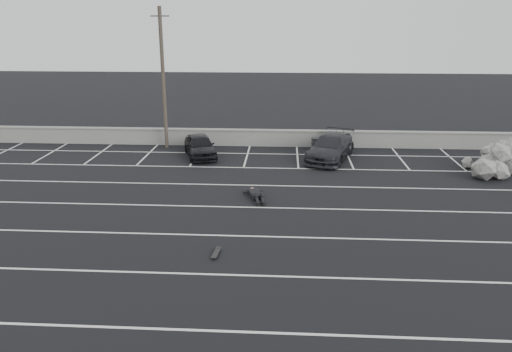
# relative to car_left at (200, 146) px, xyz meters

# --- Properties ---
(ground) EXTENTS (120.00, 120.00, 0.00)m
(ground) POSITION_rel_car_left_xyz_m (1.76, -11.18, -0.66)
(ground) COLOR black
(ground) RESTS_ON ground
(seawall) EXTENTS (50.00, 0.45, 1.06)m
(seawall) POSITION_rel_car_left_xyz_m (1.76, 2.82, -0.11)
(seawall) COLOR gray
(seawall) RESTS_ON ground
(stall_lines) EXTENTS (36.00, 20.05, 0.01)m
(stall_lines) POSITION_rel_car_left_xyz_m (1.67, -6.78, -0.66)
(stall_lines) COLOR silver
(stall_lines) RESTS_ON ground
(car_left) EXTENTS (2.70, 4.18, 1.32)m
(car_left) POSITION_rel_car_left_xyz_m (0.00, 0.00, 0.00)
(car_left) COLOR black
(car_left) RESTS_ON ground
(car_right) EXTENTS (3.52, 5.34, 1.44)m
(car_right) POSITION_rel_car_left_xyz_m (7.63, -0.18, 0.06)
(car_right) COLOR #232329
(car_right) RESTS_ON ground
(utility_pole) EXTENTS (1.14, 0.23, 8.52)m
(utility_pole) POSITION_rel_car_left_xyz_m (-2.47, 2.02, 3.65)
(utility_pole) COLOR #4C4238
(utility_pole) RESTS_ON ground
(trash_bin) EXTENTS (0.67, 0.67, 0.82)m
(trash_bin) POSITION_rel_car_left_xyz_m (6.87, 1.67, -0.24)
(trash_bin) COLOR #29292C
(trash_bin) RESTS_ON ground
(riprap_pile) EXTENTS (5.06, 4.14, 1.36)m
(riprap_pile) POSITION_rel_car_left_xyz_m (16.87, -2.51, -0.11)
(riprap_pile) COLOR #9F9D95
(riprap_pile) RESTS_ON ground
(person) EXTENTS (2.33, 3.04, 0.50)m
(person) POSITION_rel_car_left_xyz_m (3.65, -6.77, -0.41)
(person) COLOR black
(person) RESTS_ON ground
(skateboard) EXTENTS (0.26, 0.74, 0.09)m
(skateboard) POSITION_rel_car_left_xyz_m (2.69, -12.82, -0.59)
(skateboard) COLOR black
(skateboard) RESTS_ON ground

